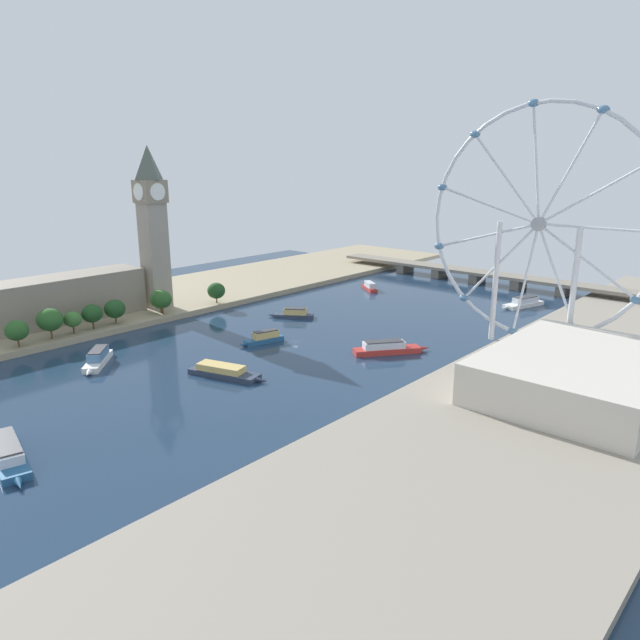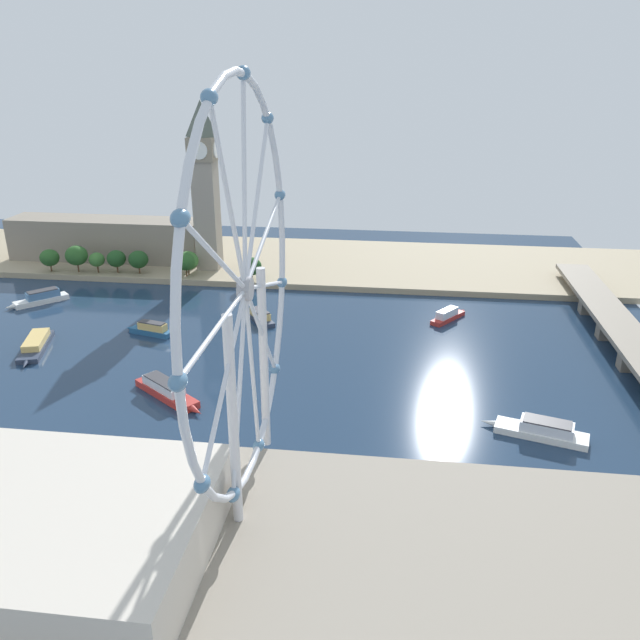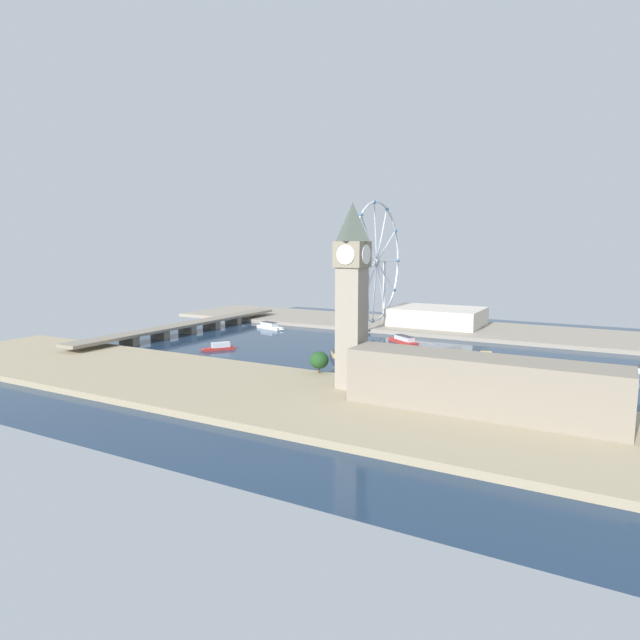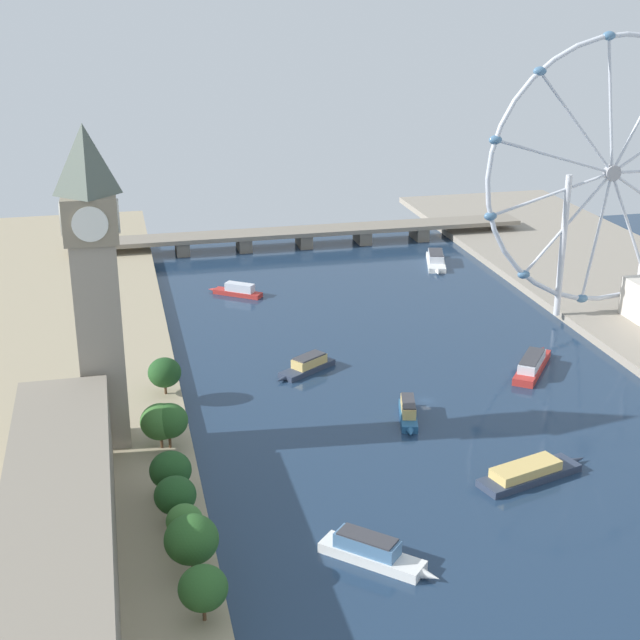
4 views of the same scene
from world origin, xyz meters
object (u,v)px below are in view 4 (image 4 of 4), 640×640
object	(u,v)px
tour_boat_4	(307,365)
tour_boat_7	(408,412)
ferris_wheel	(612,175)
tour_boat_5	(372,552)
tour_boat_6	(436,260)
clock_tower	(96,285)
tour_boat_1	(529,472)
parliament_block	(60,532)
river_bridge	(304,234)
tour_boat_2	(532,364)
tour_boat_3	(238,290)

from	to	relation	value
tour_boat_4	tour_boat_7	size ratio (longest dim) A/B	1.02
ferris_wheel	tour_boat_5	size ratio (longest dim) A/B	4.30
tour_boat_5	tour_boat_7	bearing A→B (deg)	108.73
tour_boat_5	tour_boat_6	size ratio (longest dim) A/B	0.74
clock_tower	tour_boat_5	distance (m)	98.44
tour_boat_1	tour_boat_4	bearing A→B (deg)	100.04
tour_boat_7	parliament_block	bearing A→B (deg)	-42.90
ferris_wheel	tour_boat_4	size ratio (longest dim) A/B	4.51
river_bridge	tour_boat_4	size ratio (longest dim) A/B	9.63
tour_boat_6	tour_boat_7	xyz separation A→B (m)	(-61.50, -147.81, 0.10)
tour_boat_6	tour_boat_1	bearing A→B (deg)	3.97
tour_boat_2	tour_boat_7	size ratio (longest dim) A/B	1.36
clock_tower	tour_boat_2	size ratio (longest dim) A/B	2.86
tour_boat_6	parliament_block	bearing A→B (deg)	-20.58
river_bridge	tour_boat_6	world-z (taller)	river_bridge
tour_boat_1	tour_boat_7	bearing A→B (deg)	99.73
tour_boat_7	river_bridge	bearing A→B (deg)	-168.28
tour_boat_2	tour_boat_3	world-z (taller)	tour_boat_2
tour_boat_1	river_bridge	bearing A→B (deg)	75.90
parliament_block	tour_boat_4	bearing A→B (deg)	54.05
ferris_wheel	tour_boat_7	size ratio (longest dim) A/B	4.62
ferris_wheel	river_bridge	bearing A→B (deg)	124.86
tour_boat_5	tour_boat_7	xyz separation A→B (m)	(30.06, 66.03, -0.15)
ferris_wheel	tour_boat_2	world-z (taller)	ferris_wheel
parliament_block	tour_boat_2	xyz separation A→B (m)	(147.96, 87.03, -12.08)
tour_boat_4	ferris_wheel	bearing A→B (deg)	157.48
tour_boat_3	tour_boat_7	bearing A→B (deg)	140.71
ferris_wheel	tour_boat_4	bearing A→B (deg)	-168.38
parliament_block	tour_boat_5	world-z (taller)	parliament_block
clock_tower	tour_boat_6	bearing A→B (deg)	44.87
clock_tower	tour_boat_7	world-z (taller)	clock_tower
ferris_wheel	tour_boat_7	world-z (taller)	ferris_wheel
tour_boat_4	river_bridge	bearing A→B (deg)	-135.77
tour_boat_2	tour_boat_5	size ratio (longest dim) A/B	1.27
ferris_wheel	tour_boat_7	bearing A→B (deg)	-145.69
ferris_wheel	tour_boat_2	distance (m)	81.17
tour_boat_1	tour_boat_5	xyz separation A→B (m)	(-49.97, -25.88, 0.62)
parliament_block	tour_boat_3	world-z (taller)	parliament_block
clock_tower	river_bridge	size ratio (longest dim) A/B	0.39
clock_tower	tour_boat_3	distance (m)	142.86
tour_boat_1	tour_boat_3	bearing A→B (deg)	91.02
ferris_wheel	tour_boat_7	xyz separation A→B (m)	(-97.28, -66.39, -53.15)
parliament_block	tour_boat_5	size ratio (longest dim) A/B	4.55
river_bridge	tour_boat_3	bearing A→B (deg)	-122.07
parliament_block	tour_boat_1	bearing A→B (deg)	10.41
clock_tower	river_bridge	bearing A→B (deg)	63.44
tour_boat_4	tour_boat_5	size ratio (longest dim) A/B	0.95
river_bridge	tour_boat_7	size ratio (longest dim) A/B	9.87
tour_boat_3	tour_boat_6	xyz separation A→B (m)	(94.17, 22.85, 0.17)
clock_tower	tour_boat_7	bearing A→B (deg)	-0.50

